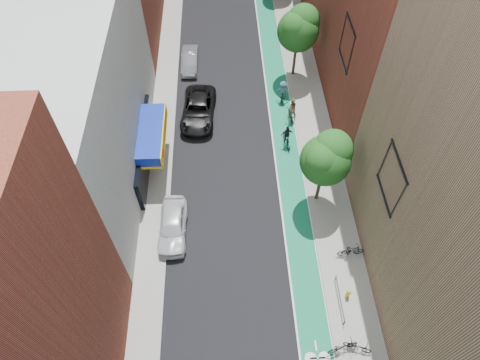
{
  "coord_description": "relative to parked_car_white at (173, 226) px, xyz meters",
  "views": [
    {
      "loc": [
        -0.75,
        -7.42,
        25.63
      ],
      "look_at": [
        0.11,
        10.86,
        1.5
      ],
      "focal_mm": 32.0,
      "sensor_mm": 36.0,
      "label": 1
    }
  ],
  "objects": [
    {
      "name": "parked_bike_mid",
      "position": [
        11.68,
        -2.39,
        -0.1
      ],
      "size": [
        1.82,
        0.62,
        1.08
      ],
      "primitive_type": "imported",
      "rotation": [
        0.0,
        0.0,
        1.63
      ],
      "color": "black",
      "rests_on": "sidewalk_right"
    },
    {
      "name": "tree_mid",
      "position": [
        10.25,
        16.28,
        4.1
      ],
      "size": [
        3.55,
        3.53,
        6.74
      ],
      "color": "#332619",
      "rests_on": "ground"
    },
    {
      "name": "sidewalk_right",
      "position": [
        11.1,
        18.26,
        -0.72
      ],
      "size": [
        3.0,
        68.0,
        0.15
      ],
      "primitive_type": "cube",
      "color": "gray",
      "rests_on": "ground"
    },
    {
      "name": "cyclist_lane_mid",
      "position": [
        8.62,
        7.63,
        -0.04
      ],
      "size": [
        1.02,
        1.79,
        2.0
      ],
      "rotation": [
        0.0,
        0.0,
        3.32
      ],
      "color": "black",
      "rests_on": "ground"
    },
    {
      "name": "bike_lane",
      "position": [
        8.6,
        18.26,
        -0.79
      ],
      "size": [
        2.0,
        68.0,
        0.01
      ],
      "primitive_type": "cube",
      "color": "#136D4D",
      "rests_on": "ground"
    },
    {
      "name": "parked_car_white",
      "position": [
        0.0,
        0.0,
        0.0
      ],
      "size": [
        1.95,
        4.67,
        1.58
      ],
      "primitive_type": "imported",
      "rotation": [
        0.0,
        0.0,
        -0.02
      ],
      "color": "silver",
      "rests_on": "ground"
    },
    {
      "name": "parked_car_silver",
      "position": [
        0.71,
        17.94,
        -0.11
      ],
      "size": [
        1.53,
        4.14,
        1.35
      ],
      "primitive_type": "imported",
      "rotation": [
        0.0,
        0.0,
        -0.02
      ],
      "color": "#979A9F",
      "rests_on": "ground"
    },
    {
      "name": "ground",
      "position": [
        4.6,
        -7.74,
        -0.79
      ],
      "size": [
        160.0,
        160.0,
        0.0
      ],
      "primitive_type": "plane",
      "color": "black",
      "rests_on": "ground"
    },
    {
      "name": "parked_bike_far",
      "position": [
        10.87,
        -8.37,
        -0.22
      ],
      "size": [
        1.7,
        1.08,
        0.84
      ],
      "primitive_type": "imported",
      "rotation": [
        0.0,
        0.0,
        1.21
      ],
      "color": "black",
      "rests_on": "sidewalk_right"
    },
    {
      "name": "parked_bike_near",
      "position": [
        10.0,
        -8.36,
        -0.15
      ],
      "size": [
        1.96,
        1.09,
        0.98
      ],
      "primitive_type": "imported",
      "rotation": [
        0.0,
        0.0,
        1.82
      ],
      "color": "black",
      "rests_on": "sidewalk_right"
    },
    {
      "name": "parked_car_black",
      "position": [
        1.6,
        11.16,
        0.01
      ],
      "size": [
        3.09,
        5.95,
        1.6
      ],
      "primitive_type": "imported",
      "rotation": [
        0.0,
        0.0,
        -0.08
      ],
      "color": "black",
      "rests_on": "ground"
    },
    {
      "name": "fire_hydrant",
      "position": [
        10.96,
        -5.22,
        -0.24
      ],
      "size": [
        0.27,
        0.27,
        0.76
      ],
      "color": "gold",
      "rests_on": "sidewalk_right"
    },
    {
      "name": "cyclist_lane_far",
      "position": [
        8.86,
        12.92,
        0.08
      ],
      "size": [
        1.14,
        1.67,
        1.95
      ],
      "rotation": [
        0.0,
        0.0,
        2.92
      ],
      "color": "black",
      "rests_on": "ground"
    },
    {
      "name": "cyclist_lane_near",
      "position": [
        9.3,
        10.5,
        0.16
      ],
      "size": [
        0.97,
        1.84,
        2.23
      ],
      "rotation": [
        0.0,
        0.0,
        3.22
      ],
      "color": "black",
      "rests_on": "ground"
    },
    {
      "name": "tree_near",
      "position": [
        10.25,
        2.28,
        3.86
      ],
      "size": [
        3.4,
        3.36,
        6.42
      ],
      "color": "#332619",
      "rests_on": "ground"
    },
    {
      "name": "sidewalk_left",
      "position": [
        -1.4,
        18.26,
        -0.72
      ],
      "size": [
        2.0,
        68.0,
        0.15
      ],
      "primitive_type": "cube",
      "color": "gray",
      "rests_on": "ground"
    },
    {
      "name": "building_left_white",
      "position": [
        -6.4,
        6.26,
        5.21
      ],
      "size": [
        8.0,
        20.0,
        12.0
      ],
      "primitive_type": "cube",
      "color": "silver",
      "rests_on": "ground"
    }
  ]
}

